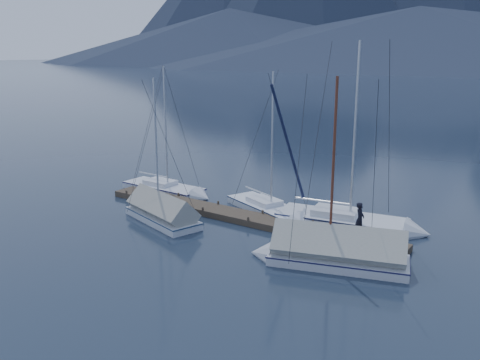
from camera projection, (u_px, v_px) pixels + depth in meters
The scene contains 9 objects.
ground at pixel (218, 230), 25.76m from camera, with size 1000.00×1000.00×0.00m, color black.
dock at pixel (240, 218), 27.33m from camera, with size 18.00×1.50×0.54m.
mooring_posts at pixel (232, 212), 27.54m from camera, with size 15.12×1.52×0.35m.
sailboat_open_left at pixel (173, 191), 32.38m from camera, with size 6.62×2.83×8.72m.
sailboat_open_mid at pixel (276, 213), 28.05m from camera, with size 6.70×4.07×8.57m.
sailboat_open_right at pixel (360, 224), 26.08m from camera, with size 8.00×3.63×10.25m.
sailboat_covered_near at pixel (326, 254), 21.58m from camera, with size 7.03×3.93×8.74m.
sailboat_covered_far at pixel (158, 212), 27.27m from camera, with size 6.14×3.33×8.26m.
person at pixel (360, 219), 23.81m from camera, with size 0.59×0.39×1.62m, color black.
Camera 1 is at (14.82, -19.35, 8.79)m, focal length 38.00 mm.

